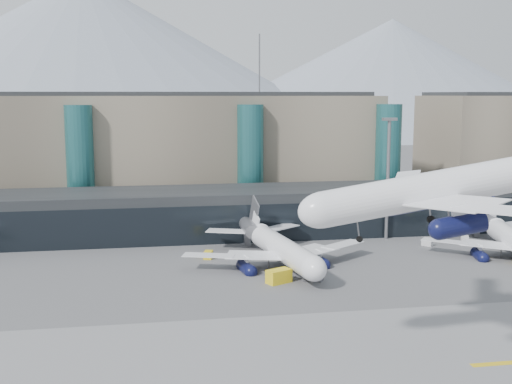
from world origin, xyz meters
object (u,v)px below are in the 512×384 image
(hero_jet, at_px, (457,177))
(jet_parked_mid, at_px, (277,239))
(lightmast_mid, at_px, (388,171))
(jet_parked_right, at_px, (511,232))
(veh_d, at_px, (465,240))
(veh_c, at_px, (313,275))
(veh_h, at_px, (279,276))
(veh_g, at_px, (427,243))
(veh_b, at_px, (208,255))

(hero_jet, height_order, jet_parked_mid, hero_jet)
(hero_jet, bearing_deg, lightmast_mid, 75.57)
(hero_jet, height_order, jet_parked_right, hero_jet)
(veh_d, bearing_deg, veh_c, 142.85)
(veh_c, relative_size, veh_h, 0.79)
(lightmast_mid, relative_size, veh_h, 6.36)
(veh_c, distance_m, veh_h, 5.96)
(veh_c, bearing_deg, jet_parked_right, 49.71)
(lightmast_mid, height_order, jet_parked_right, lightmast_mid)
(lightmast_mid, relative_size, veh_g, 12.45)
(lightmast_mid, height_order, veh_h, lightmast_mid)
(veh_d, height_order, veh_g, veh_d)
(jet_parked_mid, height_order, veh_h, jet_parked_mid)
(veh_d, distance_m, veh_g, 8.54)
(lightmast_mid, distance_m, veh_g, 16.76)
(veh_d, bearing_deg, hero_jet, 175.02)
(hero_jet, distance_m, veh_d, 65.39)
(jet_parked_mid, distance_m, jet_parked_right, 45.43)
(jet_parked_mid, xyz_separation_m, veh_b, (-11.93, 5.42, -3.79))
(veh_b, distance_m, veh_h, 20.16)
(jet_parked_mid, bearing_deg, veh_h, 161.25)
(jet_parked_mid, relative_size, veh_g, 17.80)
(veh_b, relative_size, veh_h, 0.59)
(jet_parked_mid, distance_m, veh_g, 34.05)
(lightmast_mid, height_order, veh_g, lightmast_mid)
(hero_jet, bearing_deg, veh_h, 111.73)
(jet_parked_mid, relative_size, veh_c, 11.58)
(lightmast_mid, relative_size, veh_c, 8.09)
(hero_jet, xyz_separation_m, veh_d, (30.25, 54.22, -20.52))
(jet_parked_mid, relative_size, jet_parked_right, 1.03)
(jet_parked_right, height_order, veh_d, jet_parked_right)
(veh_c, height_order, veh_g, veh_c)
(veh_g, height_order, veh_h, veh_h)
(lightmast_mid, relative_size, jet_parked_right, 0.72)
(lightmast_mid, bearing_deg, jet_parked_right, -41.81)
(veh_h, bearing_deg, jet_parked_mid, 53.10)
(veh_g, bearing_deg, veh_h, -103.08)
(jet_parked_mid, distance_m, veh_h, 12.79)
(jet_parked_mid, xyz_separation_m, veh_h, (-2.08, -12.17, -3.37))
(jet_parked_mid, xyz_separation_m, jet_parked_right, (45.42, -1.06, -0.17))
(jet_parked_right, xyz_separation_m, veh_h, (-47.50, -11.10, -3.20))
(lightmast_mid, distance_m, veh_c, 38.11)
(veh_h, bearing_deg, veh_b, 92.05)
(hero_jet, height_order, veh_d, hero_jet)
(jet_parked_right, relative_size, veh_c, 11.22)
(lightmast_mid, distance_m, jet_parked_right, 26.86)
(jet_parked_mid, height_order, veh_g, jet_parked_mid)
(jet_parked_mid, height_order, jet_parked_right, jet_parked_mid)
(lightmast_mid, bearing_deg, veh_h, -136.27)
(hero_jet, relative_size, jet_parked_mid, 0.96)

